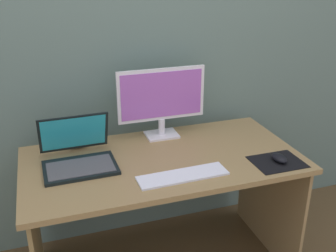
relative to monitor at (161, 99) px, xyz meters
name	(u,v)px	position (x,y,z in m)	size (l,w,h in m)	color
wall_back	(137,36)	(-0.08, 0.20, 0.32)	(6.00, 0.04, 2.50)	slate
desk	(163,182)	(-0.08, -0.26, -0.37)	(1.40, 0.72, 0.71)	olive
monitor	(161,99)	(0.00, 0.00, 0.00)	(0.50, 0.14, 0.39)	white
laptop	(78,155)	(-0.49, -0.20, -0.17)	(0.35, 0.34, 0.23)	black
fishbowl	(76,135)	(-0.47, 0.01, -0.15)	(0.14, 0.14, 0.14)	silver
keyboard_external	(183,176)	(-0.05, -0.47, -0.22)	(0.43, 0.12, 0.01)	white
mousepad	(277,162)	(0.45, -0.49, -0.22)	(0.25, 0.20, 0.00)	black
mouse	(279,158)	(0.46, -0.49, -0.20)	(0.06, 0.10, 0.04)	black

